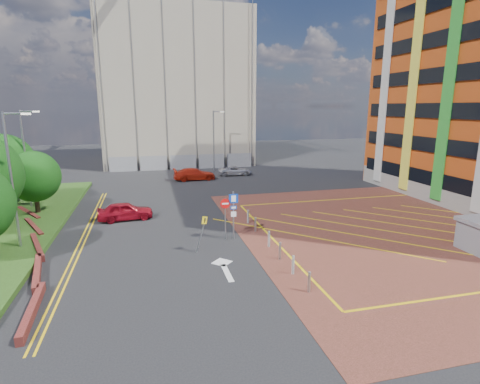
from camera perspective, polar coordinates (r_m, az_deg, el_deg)
name	(u,v)px	position (r m, az deg, el deg)	size (l,w,h in m)	color
ground	(229,245)	(23.96, -1.62, -8.02)	(140.00, 140.00, 0.00)	black
forecourt	(419,228)	(30.04, 25.56, -4.92)	(26.00, 26.00, 0.02)	brown
retaining_wall	(34,247)	(26.27, -28.94, -7.32)	(6.06, 20.33, 0.40)	maroon
tree_c	(34,177)	(33.49, -28.92, 2.08)	(4.00, 4.00, 4.90)	#3D2B1C
tree_d	(3,164)	(37.10, -32.36, 3.65)	(5.00, 5.00, 6.08)	#3D2B1C
lamp_left_near	(12,175)	(25.38, -31.38, 2.18)	(1.53, 0.16, 8.00)	#9EA0A8
lamp_left_far	(26,155)	(35.45, -29.81, 4.90)	(1.53, 0.16, 8.00)	#9EA0A8
lamp_back	(214,138)	(50.82, -3.94, 8.15)	(1.53, 0.16, 8.00)	#9EA0A8
sign_cluster	(230,211)	(24.32, -1.47, -2.85)	(1.17, 0.12, 3.20)	#9EA0A8
warning_sign	(202,230)	(22.40, -5.76, -5.71)	(0.78, 0.42, 2.25)	#9EA0A8
bollard_row	(272,244)	(22.88, 4.96, -7.84)	(0.14, 11.14, 0.90)	#9EA0A8
construction_building	(175,91)	(62.10, -9.89, 14.99)	(21.20, 19.20, 22.00)	#A49986
construction_fence	(190,162)	(52.74, -7.57, 4.57)	(21.60, 0.06, 2.00)	gray
car_red_left	(125,211)	(30.14, -17.08, -2.78)	(1.65, 4.10, 1.40)	maroon
car_blue_back	(191,175)	(45.06, -7.48, 2.66)	(1.31, 3.75, 1.23)	navy
car_red_back	(194,174)	(44.76, -6.96, 2.74)	(2.01, 4.94, 1.43)	#B7200F
car_silver_back	(235,171)	(47.57, -0.80, 3.27)	(1.95, 4.23, 1.18)	#BAB9C1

